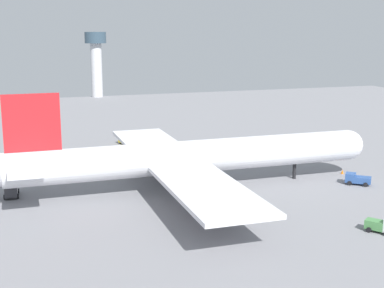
{
  "coord_description": "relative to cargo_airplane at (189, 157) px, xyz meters",
  "views": [
    {
      "loc": [
        -30.86,
        -94.28,
        29.74
      ],
      "look_at": [
        0.0,
        0.0,
        8.5
      ],
      "focal_mm": 51.36,
      "sensor_mm": 36.0,
      "label": 1
    }
  ],
  "objects": [
    {
      "name": "cargo_loader",
      "position": [
        31.52,
        -7.48,
        -4.89
      ],
      "size": [
        5.09,
        4.7,
        2.1
      ],
      "color": "#2D5193",
      "rests_on": "ground_plane"
    },
    {
      "name": "control_tower",
      "position": [
        4.36,
        143.44,
        11.35
      ],
      "size": [
        9.08,
        9.08,
        27.61
      ],
      "color": "silver",
      "rests_on": "ground_plane"
    },
    {
      "name": "fuel_truck",
      "position": [
        19.96,
        -30.36,
        -4.82
      ],
      "size": [
        3.92,
        4.42,
        2.42
      ],
      "color": "silver",
      "rests_on": "ground_plane"
    },
    {
      "name": "ground_plane",
      "position": [
        0.54,
        0.0,
        -5.98
      ],
      "size": [
        291.1,
        291.1,
        0.0
      ],
      "primitive_type": "plane",
      "color": "gray"
    },
    {
      "name": "safety_cone_nose",
      "position": [
        33.29,
        0.15,
        -5.56
      ],
      "size": [
        0.59,
        0.59,
        0.84
      ],
      "primitive_type": "cone",
      "color": "orange",
      "rests_on": "ground_plane"
    },
    {
      "name": "maintenance_van",
      "position": [
        -3.28,
        43.6,
        -4.8
      ],
      "size": [
        4.36,
        3.71,
        2.5
      ],
      "color": "yellow",
      "rests_on": "ground_plane"
    },
    {
      "name": "cargo_airplane",
      "position": [
        0.0,
        0.0,
        0.0
      ],
      "size": [
        72.77,
        65.83,
        18.89
      ],
      "color": "silver",
      "rests_on": "ground_plane"
    },
    {
      "name": "baggage_tug",
      "position": [
        -31.78,
        4.83,
        -4.83
      ],
      "size": [
        2.73,
        5.28,
        2.38
      ],
      "color": "#333338",
      "rests_on": "ground_plane"
    }
  ]
}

